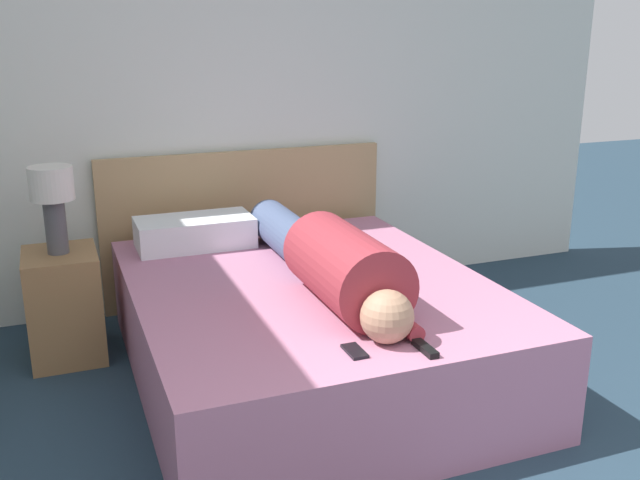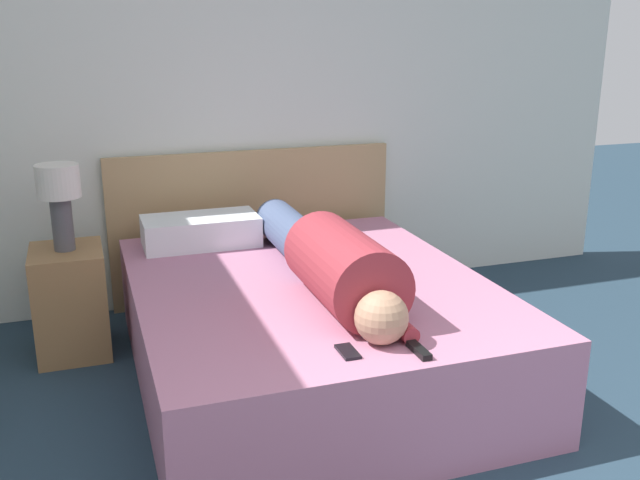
{
  "view_description": "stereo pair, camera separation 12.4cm",
  "coord_description": "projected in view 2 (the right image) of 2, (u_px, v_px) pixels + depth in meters",
  "views": [
    {
      "loc": [
        -1.14,
        -0.57,
        1.67
      ],
      "look_at": [
        -0.01,
        2.33,
        0.74
      ],
      "focal_mm": 40.0,
      "sensor_mm": 36.0,
      "label": 1
    },
    {
      "loc": [
        -1.02,
        -0.62,
        1.67
      ],
      "look_at": [
        -0.01,
        2.33,
        0.74
      ],
      "focal_mm": 40.0,
      "sensor_mm": 36.0,
      "label": 2
    }
  ],
  "objects": [
    {
      "name": "wall_back",
      "position": [
        250.0,
        92.0,
        4.33
      ],
      "size": [
        5.16,
        0.06,
        2.6
      ],
      "color": "silver",
      "rests_on": "ground_plane"
    },
    {
      "name": "bed",
      "position": [
        310.0,
        328.0,
        3.53
      ],
      "size": [
        1.66,
        2.04,
        0.49
      ],
      "color": "#B2708E",
      "rests_on": "ground_plane"
    },
    {
      "name": "headboard",
      "position": [
        254.0,
        225.0,
        4.5
      ],
      "size": [
        1.78,
        0.04,
        0.95
      ],
      "color": "tan",
      "rests_on": "ground_plane"
    },
    {
      "name": "nightstand",
      "position": [
        71.0,
        301.0,
        3.76
      ],
      "size": [
        0.37,
        0.43,
        0.57
      ],
      "color": "olive",
      "rests_on": "ground_plane"
    },
    {
      "name": "table_lamp",
      "position": [
        59.0,
        193.0,
        3.59
      ],
      "size": [
        0.21,
        0.21,
        0.45
      ],
      "color": "#4C4C51",
      "rests_on": "nightstand"
    },
    {
      "name": "person_lying",
      "position": [
        329.0,
        260.0,
        3.28
      ],
      "size": [
        0.35,
        1.67,
        0.35
      ],
      "color": "tan",
      "rests_on": "bed"
    },
    {
      "name": "pillow_near_headboard",
      "position": [
        201.0,
        231.0,
        4.01
      ],
      "size": [
        0.64,
        0.33,
        0.17
      ],
      "color": "white",
      "rests_on": "bed"
    },
    {
      "name": "tv_remote",
      "position": [
        419.0,
        350.0,
        2.69
      ],
      "size": [
        0.04,
        0.15,
        0.02
      ],
      "color": "black",
      "rests_on": "bed"
    },
    {
      "name": "cell_phone",
      "position": [
        348.0,
        352.0,
        2.69
      ],
      "size": [
        0.06,
        0.13,
        0.01
      ],
      "color": "black",
      "rests_on": "bed"
    }
  ]
}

